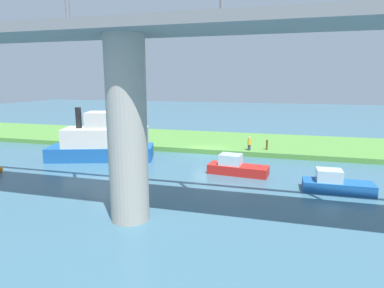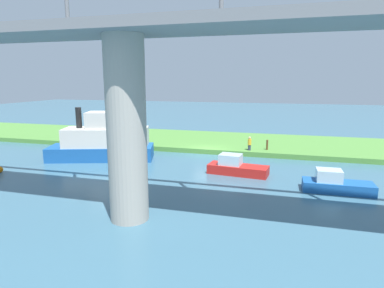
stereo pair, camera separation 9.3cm
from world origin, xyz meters
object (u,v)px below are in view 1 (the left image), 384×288
person_on_bank (249,143)px  motorboat_red (236,167)px  mooring_post (267,145)px  marker_buoy (0,170)px  motorboat_white (104,140)px  pontoon_yellow (336,184)px  bridge_pylon (127,131)px

person_on_bank → motorboat_red: 7.20m
mooring_post → marker_buoy: (20.72, 12.76, -0.76)m
motorboat_white → pontoon_yellow: 20.42m
bridge_pylon → pontoon_yellow: bridge_pylon is taller
motorboat_white → motorboat_red: motorboat_white is taller
bridge_pylon → motorboat_white: size_ratio=0.95×
motorboat_red → person_on_bank: bearing=-92.4°
person_on_bank → pontoon_yellow: size_ratio=0.30×
person_on_bank → motorboat_white: size_ratio=0.14×
bridge_pylon → mooring_post: 19.64m
pontoon_yellow → person_on_bank: bearing=-54.7°
person_on_bank → marker_buoy: bearing=32.3°
mooring_post → person_on_bank: bearing=23.2°
bridge_pylon → motorboat_red: 11.95m
mooring_post → marker_buoy: mooring_post is taller
mooring_post → pontoon_yellow: (-5.10, 10.36, -0.47)m
bridge_pylon → person_on_bank: size_ratio=6.97×
motorboat_red → marker_buoy: (18.72, 4.86, -0.32)m
pontoon_yellow → motorboat_white: bearing=-11.8°
bridge_pylon → motorboat_white: bridge_pylon is taller
motorboat_white → marker_buoy: (5.87, 6.56, -1.59)m
pontoon_yellow → marker_buoy: (25.82, 2.40, -0.29)m
bridge_pylon → motorboat_white: (8.51, -11.99, -3.00)m
bridge_pylon → mooring_post: (-6.34, -18.19, -3.84)m
mooring_post → motorboat_white: (14.85, 6.20, 0.83)m
person_on_bank → pontoon_yellow: person_on_bank is taller
motorboat_red → pontoon_yellow: bearing=160.9°
pontoon_yellow → marker_buoy: pontoon_yellow is taller
bridge_pylon → marker_buoy: bearing=-20.7°
bridge_pylon → mooring_post: bridge_pylon is taller
mooring_post → marker_buoy: 24.35m
motorboat_red → mooring_post: bearing=-104.3°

